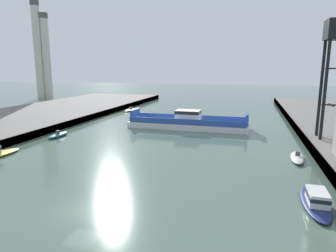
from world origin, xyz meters
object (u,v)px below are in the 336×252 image
Objects in this scene: moored_boat_near_right at (316,200)px; smokestack_distant_a at (46,53)px; chain_ferry at (188,123)px; moored_boat_far_left at (131,110)px; moored_boat_mid_left at (58,135)px; smokestack_distant_b at (38,47)px; moored_boat_near_left at (297,158)px.

smokestack_distant_a is (-83.18, 75.91, 16.57)m from moored_boat_near_right.
chain_ferry is 3.99× the size of moored_boat_far_left.
moored_boat_mid_left is at bearing 155.86° from moored_boat_near_right.
moored_boat_far_left is at bearing 90.51° from moored_boat_mid_left.
moored_boat_near_right is 115.15m from smokestack_distant_b.
smokestack_distant_a reaches higher than moored_boat_mid_left.
smokestack_distant_a is at bearing 127.95° from moored_boat_mid_left.
chain_ferry is 4.08× the size of moored_boat_near_left.
chain_ferry is 23.79m from moored_boat_mid_left.
moored_boat_near_left is at bearing -43.12° from chain_ferry.
chain_ferry reaches higher than moored_boat_near_left.
chain_ferry is at bearing 136.88° from moored_boat_near_left.
moored_boat_far_left is (-20.06, 19.37, -0.81)m from chain_ferry.
chain_ferry is at bearing -43.99° from moored_boat_far_left.
chain_ferry reaches higher than moored_boat_far_left.
moored_boat_near_left is at bearing -36.82° from smokestack_distant_a.
smokestack_distant_b is at bearing 144.60° from moored_boat_near_left.
moored_boat_near_left is at bearing -35.40° from smokestack_distant_b.
smokestack_distant_b reaches higher than moored_boat_near_left.
smokestack_distant_b is (-68.61, 44.81, 18.33)m from chain_ferry.
moored_boat_far_left is 55.86m from smokestack_distant_a.
moored_boat_mid_left is (-19.77, -13.21, -0.76)m from chain_ferry.
moored_boat_mid_left is 32.58m from moored_boat_far_left.
moored_boat_near_right is at bearing -24.14° from moored_boat_mid_left.
chain_ferry is 83.97m from smokestack_distant_b.
smokestack_distant_a is at bearing 143.18° from moored_boat_near_left.
moored_boat_near_right is 0.24× the size of smokestack_distant_a.
chain_ferry reaches higher than moored_boat_mid_left.
moored_boat_near_right is at bearing -42.38° from smokestack_distant_a.
moored_boat_near_left is at bearing -43.59° from moored_boat_far_left.
moored_boat_near_right is 0.21× the size of smokestack_distant_b.
moored_boat_near_left is 37.41m from moored_boat_mid_left.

